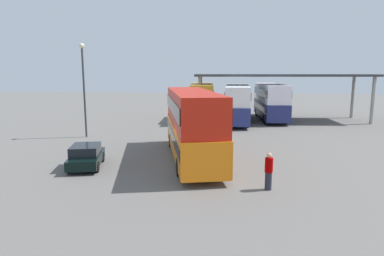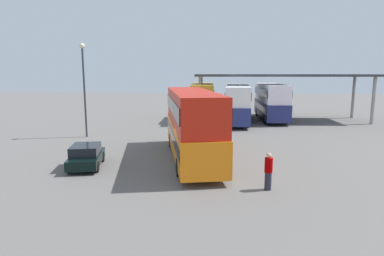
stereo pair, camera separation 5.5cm
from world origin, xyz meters
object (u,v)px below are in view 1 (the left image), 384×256
object	(u,v)px
double_decker_near_canopy	(202,100)
pedestrian_waiting	(269,171)
double_decker_main	(192,122)
double_decker_far_right	(271,100)
double_decker_mid_row	(237,102)
lamppost_tall	(83,79)
parked_hatchback	(86,156)

from	to	relation	value
double_decker_near_canopy	pedestrian_waiting	bearing A→B (deg)	-171.84
double_decker_near_canopy	double_decker_main	bearing A→B (deg)	178.58
double_decker_near_canopy	double_decker_far_right	world-z (taller)	double_decker_near_canopy
double_decker_mid_row	lamppost_tall	size ratio (longest dim) A/B	1.46
double_decker_main	parked_hatchback	xyz separation A→B (m)	(-5.90, -2.69, -1.71)
double_decker_mid_row	double_decker_near_canopy	bearing A→B (deg)	70.96
double_decker_main	double_decker_mid_row	size ratio (longest dim) A/B	1.02
parked_hatchback	lamppost_tall	size ratio (longest dim) A/B	0.50
double_decker_main	lamppost_tall	world-z (taller)	lamppost_tall
double_decker_mid_row	double_decker_far_right	distance (m)	4.55
double_decker_near_canopy	double_decker_far_right	bearing A→B (deg)	-87.98
double_decker_main	double_decker_near_canopy	distance (m)	17.97
parked_hatchback	pedestrian_waiting	distance (m)	10.48
lamppost_tall	parked_hatchback	bearing A→B (deg)	-65.89
double_decker_main	double_decker_mid_row	xyz separation A→B (m)	(3.11, 16.49, -0.14)
double_decker_far_right	pedestrian_waiting	size ratio (longest dim) A/B	5.88
pedestrian_waiting	double_decker_near_canopy	bearing A→B (deg)	142.46
double_decker_far_right	lamppost_tall	xyz separation A→B (m)	(-16.86, -12.68, 2.68)
lamppost_tall	double_decker_far_right	bearing A→B (deg)	36.95
double_decker_mid_row	lamppost_tall	xyz separation A→B (m)	(-12.97, -10.33, 2.71)
double_decker_main	lamppost_tall	xyz separation A→B (m)	(-9.86, 6.16, 2.56)
double_decker_main	double_decker_far_right	size ratio (longest dim) A/B	1.11
double_decker_near_canopy	double_decker_mid_row	size ratio (longest dim) A/B	0.89
parked_hatchback	double_decker_near_canopy	world-z (taller)	double_decker_near_canopy
parked_hatchback	pedestrian_waiting	xyz separation A→B (m)	(10.15, -2.60, 0.23)
double_decker_mid_row	pedestrian_waiting	bearing A→B (deg)	-176.40
double_decker_near_canopy	parked_hatchback	bearing A→B (deg)	162.06
double_decker_main	pedestrian_waiting	xyz separation A→B (m)	(4.25, -5.29, -1.48)
double_decker_main	double_decker_far_right	xyz separation A→B (m)	(7.00, 18.85, -0.11)
double_decker_near_canopy	pedestrian_waiting	xyz separation A→B (m)	(5.21, -23.23, -1.39)
double_decker_far_right	pedestrian_waiting	bearing A→B (deg)	170.07
double_decker_main	double_decker_mid_row	bearing A→B (deg)	-24.50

